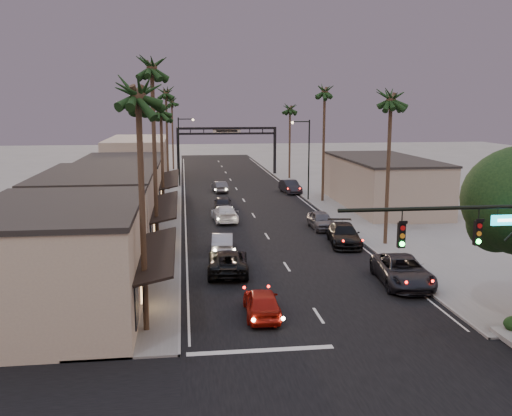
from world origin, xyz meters
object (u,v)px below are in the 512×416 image
object	(u,v)px
palm_ra	(391,93)
oncoming_silver	(223,242)
streetlight_right	(306,153)
palm_lb	(152,62)
palm_la	(138,86)
traffic_signal	(493,244)
curbside_black	(344,235)
oncoming_red	(262,302)
arch	(227,139)
streetlight_left	(181,146)
palm_rc	(290,106)
palm_lc	(161,106)
palm_far	(172,100)
palm_ld	(166,90)
oncoming_pickup	(228,261)
palm_rb	(325,88)
curbside_near	(402,271)

from	to	relation	value
palm_ra	oncoming_silver	size ratio (longest dim) A/B	3.10
streetlight_right	palm_lb	bearing A→B (deg)	-124.01
palm_la	traffic_signal	bearing A→B (deg)	-19.29
streetlight_right	curbside_black	size ratio (longest dim) A/B	1.64
palm_la	palm_ra	size ratio (longest dim) A/B	1.00
palm_lb	oncoming_silver	world-z (taller)	palm_lb
oncoming_red	curbside_black	size ratio (longest dim) A/B	0.78
arch	traffic_signal	bearing A→B (deg)	-85.07
traffic_signal	palm_la	distance (m)	16.42
streetlight_left	oncoming_red	xyz separation A→B (m)	(4.04, -47.66, -4.60)
palm_rc	palm_lc	bearing A→B (deg)	-121.56
palm_lc	oncoming_silver	world-z (taller)	palm_lc
palm_la	curbside_black	bearing A→B (deg)	47.68
palm_lc	palm_far	bearing A→B (deg)	89.59
streetlight_right	oncoming_red	world-z (taller)	streetlight_right
palm_ld	curbside_black	distance (m)	35.60
palm_lb	oncoming_pickup	world-z (taller)	palm_lb
palm_la	curbside_black	world-z (taller)	palm_la
palm_rb	curbside_black	world-z (taller)	palm_rb
palm_lc	curbside_near	size ratio (longest dim) A/B	2.03
palm_la	palm_ld	world-z (taller)	palm_ld
traffic_signal	palm_rc	world-z (taller)	palm_rc
palm_la	arch	bearing A→B (deg)	81.97
curbside_black	streetlight_right	bearing A→B (deg)	93.40
traffic_signal	streetlight_left	distance (m)	55.45
palm_far	palm_rc	bearing A→B (deg)	-39.64
curbside_black	traffic_signal	bearing A→B (deg)	-81.79
palm_ra	palm_far	xyz separation A→B (m)	(-16.90, 54.00, 0.00)
palm_lc	streetlight_left	bearing A→B (deg)	85.63
palm_rb	oncoming_silver	distance (m)	26.65
palm_lb	palm_ra	bearing A→B (deg)	6.63
palm_far	palm_lb	bearing A→B (deg)	-90.31
arch	palm_far	xyz separation A→B (m)	(-8.30, 8.00, 5.91)
palm_ld	palm_far	xyz separation A→B (m)	(0.30, 23.00, -0.97)
palm_ld	streetlight_right	bearing A→B (deg)	-32.79
palm_rb	curbside_near	distance (m)	31.82
palm_la	palm_ld	size ratio (longest dim) A/B	0.93
palm_ra	palm_rc	size ratio (longest dim) A/B	1.08
oncoming_red	curbside_near	size ratio (longest dim) A/B	0.71
palm_ld	palm_ra	distance (m)	35.47
palm_ra	streetlight_left	bearing A→B (deg)	114.54
streetlight_right	arch	bearing A→B (deg)	105.47
streetlight_left	palm_ra	bearing A→B (deg)	-65.46
palm_lb	palm_lc	size ratio (longest dim) A/B	1.25
curbside_black	oncoming_pickup	bearing A→B (deg)	-138.76
palm_la	curbside_black	distance (m)	23.42
traffic_signal	curbside_near	bearing A→B (deg)	87.20
palm_rc	streetlight_left	bearing A→B (deg)	-158.86
palm_ra	curbside_near	size ratio (longest dim) A/B	2.19
palm_la	oncoming_silver	world-z (taller)	palm_la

